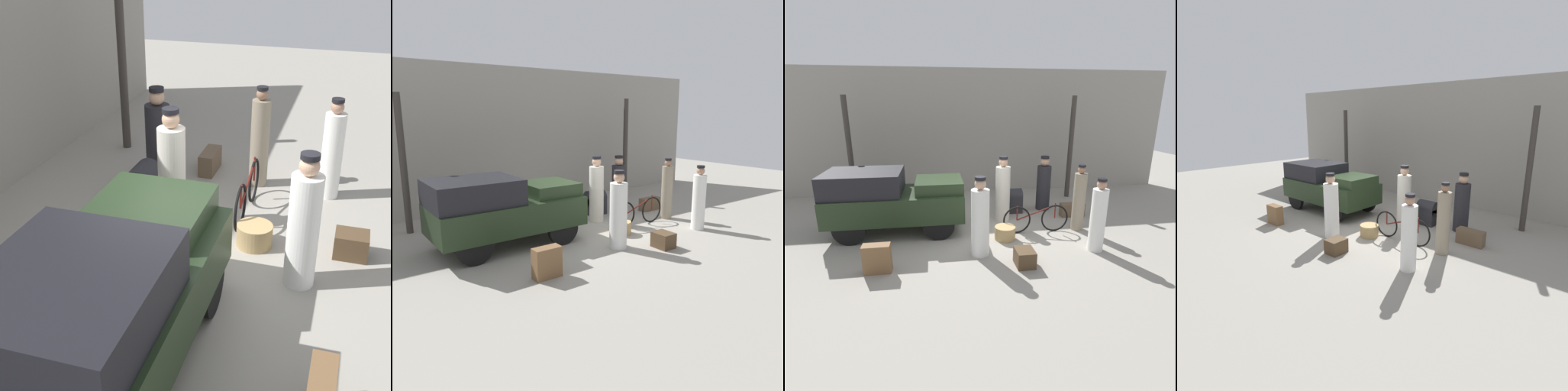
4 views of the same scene
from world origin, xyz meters
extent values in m
plane|color=gray|center=(0.00, 0.00, 0.00)|extent=(30.00, 30.00, 0.00)
cube|color=gray|center=(0.00, 4.08, 2.25)|extent=(16.00, 0.15, 4.50)
cylinder|color=#38332D|center=(-3.64, 2.78, 1.77)|extent=(0.17, 0.17, 3.55)
cylinder|color=#38332D|center=(3.80, 2.78, 1.77)|extent=(0.17, 0.17, 3.55)
cylinder|color=black|center=(-0.91, 1.14, 0.39)|extent=(0.78, 0.12, 0.78)
cylinder|color=black|center=(-0.91, -0.34, 0.39)|extent=(0.78, 0.12, 0.78)
cylinder|color=black|center=(-3.04, 1.14, 0.39)|extent=(0.78, 0.12, 0.78)
cylinder|color=black|center=(-3.04, -0.34, 0.39)|extent=(0.78, 0.12, 0.78)
cube|color=black|center=(-1.98, 0.40, 0.75)|extent=(3.43, 1.64, 0.68)
cube|color=black|center=(-2.75, 0.40, 1.37)|extent=(1.89, 1.51, 0.56)
cube|color=black|center=(-0.86, 0.40, 1.24)|extent=(1.20, 1.28, 0.30)
torus|color=black|center=(2.13, -0.23, 0.37)|extent=(0.74, 0.04, 0.74)
torus|color=black|center=(1.11, -0.23, 0.37)|extent=(0.74, 0.04, 0.74)
cylinder|color=#591914|center=(1.62, -0.23, 0.55)|extent=(1.04, 0.04, 0.40)
cylinder|color=#591914|center=(1.11, -0.23, 0.56)|extent=(0.04, 0.04, 0.38)
cylinder|color=#591914|center=(2.13, -0.23, 0.58)|extent=(0.04, 0.04, 0.42)
cylinder|color=tan|center=(0.72, -0.53, 0.16)|extent=(0.52, 0.52, 0.33)
cylinder|color=white|center=(-0.01, -1.26, 0.76)|extent=(0.40, 0.40, 1.52)
sphere|color=tan|center=(-0.01, -1.26, 1.64)|extent=(0.25, 0.25, 0.25)
cylinder|color=black|center=(-0.01, -1.26, 1.77)|extent=(0.24, 0.24, 0.07)
cylinder|color=white|center=(2.67, -1.41, 0.73)|extent=(0.35, 0.35, 1.47)
sphere|color=tan|center=(2.67, -1.41, 1.57)|extent=(0.21, 0.21, 0.21)
cylinder|color=black|center=(2.67, -1.41, 1.68)|extent=(0.20, 0.20, 0.06)
cylinder|color=gray|center=(2.80, -0.18, 0.77)|extent=(0.32, 0.32, 1.54)
sphere|color=#936B51|center=(2.80, -0.18, 1.64)|extent=(0.20, 0.20, 0.20)
cylinder|color=black|center=(2.80, -0.18, 1.75)|extent=(0.19, 0.19, 0.06)
cylinder|color=#232328|center=(2.44, 1.57, 0.71)|extent=(0.43, 0.43, 1.41)
sphere|color=tan|center=(2.44, 1.57, 1.55)|extent=(0.27, 0.27, 0.27)
cylinder|color=black|center=(2.44, 1.57, 1.68)|extent=(0.26, 0.26, 0.07)
cylinder|color=silver|center=(0.94, 0.79, 0.79)|extent=(0.41, 0.41, 1.58)
sphere|color=tan|center=(0.94, 0.79, 1.71)|extent=(0.26, 0.26, 0.26)
cylinder|color=black|center=(0.94, 0.79, 1.84)|extent=(0.24, 0.24, 0.07)
cube|color=brown|center=(-2.16, -1.72, 0.30)|extent=(0.54, 0.25, 0.60)
cube|color=brown|center=(3.10, 0.79, 0.20)|extent=(0.71, 0.27, 0.40)
cube|color=#232328|center=(1.39, 1.44, 0.26)|extent=(0.59, 0.47, 0.52)
cylinder|color=#232328|center=(1.39, 1.44, 0.52)|extent=(0.59, 0.47, 0.47)
cube|color=#4C3823|center=(0.84, -1.87, 0.18)|extent=(0.39, 0.46, 0.36)
camera|label=1|loc=(-5.98, -1.67, 4.18)|focal=50.00mm
camera|label=2|loc=(-5.53, -7.58, 3.05)|focal=35.00mm
camera|label=3|loc=(-0.90, -7.43, 3.26)|focal=28.00mm
camera|label=4|loc=(6.12, -6.47, 3.22)|focal=28.00mm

